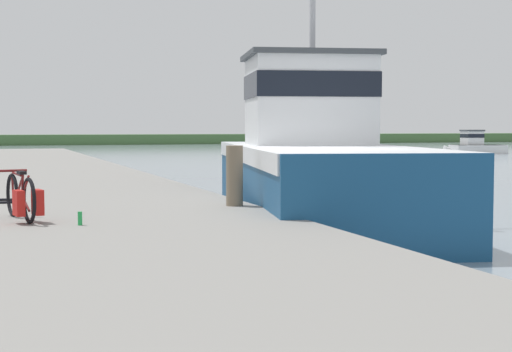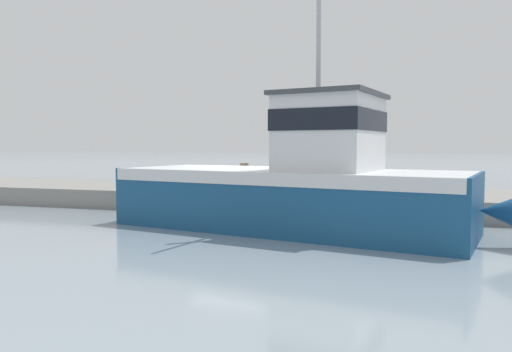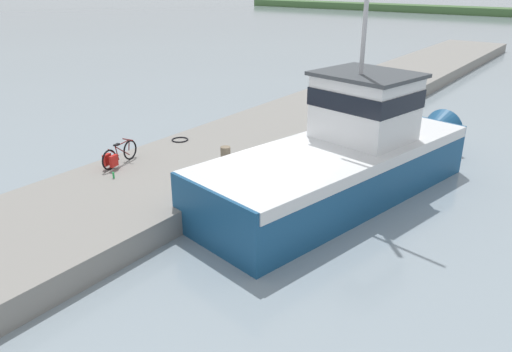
% 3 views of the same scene
% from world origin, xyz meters
% --- Properties ---
extents(ground_plane, '(320.00, 320.00, 0.00)m').
position_xyz_m(ground_plane, '(0.00, 0.00, 0.00)').
color(ground_plane, '#84939E').
extents(dock_pier, '(5.14, 80.00, 0.73)m').
position_xyz_m(dock_pier, '(-3.78, 0.00, 0.36)').
color(dock_pier, gray).
rests_on(dock_pier, ground_plane).
extents(far_shoreline, '(180.00, 5.00, 1.23)m').
position_xyz_m(far_shoreline, '(30.00, 83.58, 0.62)').
color(far_shoreline, '#426638').
rests_on(far_shoreline, ground_plane).
extents(fishing_boat_main, '(5.41, 12.34, 9.67)m').
position_xyz_m(fishing_boat_main, '(1.17, 2.53, 1.35)').
color(fishing_boat_main, navy).
rests_on(fishing_boat_main, ground_plane).
extents(boat_white_moored, '(5.12, 2.88, 1.94)m').
position_xyz_m(boat_white_moored, '(31.46, 40.57, 0.70)').
color(boat_white_moored, silver).
rests_on(boat_white_moored, ground_plane).
extents(boat_red_outer, '(3.09, 5.06, 3.82)m').
position_xyz_m(boat_red_outer, '(15.90, 31.76, 0.76)').
color(boat_red_outer, silver).
rests_on(boat_red_outer, ground_plane).
extents(bicycle_touring, '(0.63, 1.77, 0.77)m').
position_xyz_m(bicycle_touring, '(-5.40, -1.51, 1.08)').
color(bicycle_touring, black).
rests_on(bicycle_touring, dock_pier).
extents(mooring_post, '(0.31, 0.31, 1.10)m').
position_xyz_m(mooring_post, '(-1.63, -0.31, 1.28)').
color(mooring_post, '#756651').
rests_on(mooring_post, dock_pier).
extents(hose_coil, '(0.66, 0.66, 0.05)m').
position_xyz_m(hose_coil, '(-5.63, 1.74, 0.75)').
color(hose_coil, black).
rests_on(hose_coil, dock_pier).
extents(water_bottle_by_bike, '(0.06, 0.06, 0.20)m').
position_xyz_m(water_bottle_by_bike, '(-4.63, -2.32, 0.83)').
color(water_bottle_by_bike, green).
rests_on(water_bottle_by_bike, dock_pier).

